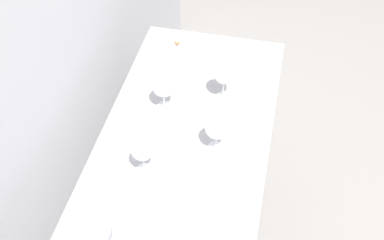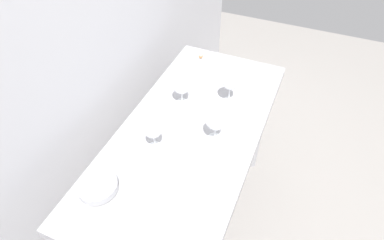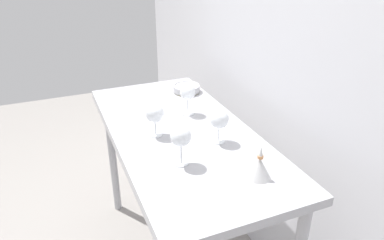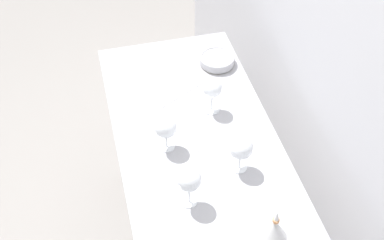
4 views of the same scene
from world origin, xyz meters
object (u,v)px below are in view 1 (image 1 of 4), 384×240
at_px(wine_glass_far_left, 142,151).
at_px(tasting_bowl, 86,232).
at_px(decanter_funnel, 177,51).
at_px(wine_glass_near_right, 224,74).
at_px(tasting_sheet_lower, 170,227).
at_px(wine_glass_near_center, 217,128).
at_px(tasting_sheet_upper, 163,134).
at_px(wine_glass_far_right, 163,87).

xyz_separation_m(wine_glass_far_left, tasting_bowl, (-0.29, 0.11, -0.09)).
bearing_deg(wine_glass_far_left, decanter_funnel, 3.13).
relative_size(wine_glass_near_right, tasting_sheet_lower, 0.66).
relative_size(wine_glass_near_right, tasting_bowl, 1.06).
height_order(wine_glass_near_right, decanter_funnel, wine_glass_near_right).
xyz_separation_m(wine_glass_near_center, decanter_funnel, (0.48, 0.27, -0.07)).
bearing_deg(tasting_sheet_upper, tasting_sheet_lower, -131.82).
relative_size(wine_glass_far_right, tasting_sheet_upper, 0.66).
relative_size(tasting_sheet_lower, decanter_funnel, 1.94).
bearing_deg(tasting_sheet_upper, wine_glass_far_left, -155.32).
relative_size(wine_glass_far_left, wine_glass_near_right, 0.94).
xyz_separation_m(wine_glass_far_right, decanter_funnel, (0.31, 0.02, -0.07)).
bearing_deg(wine_glass_far_right, tasting_sheet_upper, -167.52).
relative_size(wine_glass_near_center, wine_glass_near_right, 0.91).
bearing_deg(decanter_funnel, tasting_bowl, 175.52).
distance_m(wine_glass_far_right, decanter_funnel, 0.32).
distance_m(wine_glass_near_right, tasting_bowl, 0.81).
bearing_deg(wine_glass_near_center, wine_glass_far_right, 55.25).
distance_m(wine_glass_far_left, tasting_bowl, 0.33).
bearing_deg(wine_glass_far_left, tasting_sheet_lower, -144.69).
height_order(wine_glass_far_left, wine_glass_near_right, wine_glass_near_right).
distance_m(wine_glass_near_center, wine_glass_far_right, 0.30).
height_order(tasting_sheet_lower, tasting_bowl, tasting_bowl).
distance_m(wine_glass_near_right, wine_glass_far_right, 0.25).
distance_m(wine_glass_near_center, tasting_sheet_lower, 0.40).
xyz_separation_m(wine_glass_near_center, wine_glass_far_left, (-0.17, 0.23, 0.01)).
relative_size(wine_glass_near_center, wine_glass_far_right, 0.99).
bearing_deg(wine_glass_far_left, wine_glass_near_center, -54.41).
distance_m(wine_glass_far_left, wine_glass_far_right, 0.34).
bearing_deg(tasting_bowl, wine_glass_near_right, -23.38).
height_order(wine_glass_far_left, wine_glass_far_right, wine_glass_far_left).
relative_size(wine_glass_far_right, tasting_sheet_lower, 0.61).
bearing_deg(wine_glass_far_left, tasting_bowl, 159.51).
relative_size(wine_glass_far_left, tasting_sheet_upper, 0.67).
distance_m(tasting_bowl, decanter_funnel, 0.95).
bearing_deg(wine_glass_near_center, wine_glass_far_left, 125.59).
height_order(wine_glass_near_center, tasting_bowl, wine_glass_near_center).
distance_m(wine_glass_far_right, tasting_sheet_lower, 0.58).
relative_size(wine_glass_near_right, wine_glass_far_right, 1.09).
height_order(wine_glass_far_left, tasting_bowl, wine_glass_far_left).
bearing_deg(decanter_funnel, wine_glass_far_right, -176.19).
xyz_separation_m(wine_glass_near_right, tasting_sheet_upper, (-0.26, 0.19, -0.12)).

